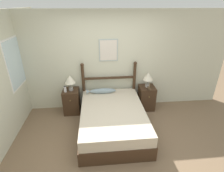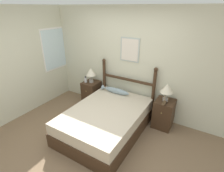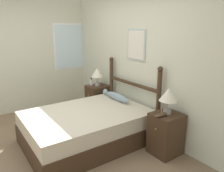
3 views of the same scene
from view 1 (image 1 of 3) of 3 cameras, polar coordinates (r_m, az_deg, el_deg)
name	(u,v)px [view 1 (image 1 of 3)]	position (r m, az deg, el deg)	size (l,w,h in m)	color
ground_plane	(114,149)	(3.73, 0.53, -19.97)	(16.00, 16.00, 0.00)	#7A6047
wall_back	(107,62)	(4.55, -1.68, 7.85)	(6.40, 0.08, 2.55)	beige
bed	(113,119)	(4.04, 0.23, -10.78)	(1.43, 2.01, 0.54)	#3D2819
headboard	(109,84)	(4.65, -0.94, 0.73)	(1.44, 0.09, 1.31)	#3D2819
nightstand_left	(72,101)	(4.72, -13.03, -4.82)	(0.40, 0.46, 0.65)	#3D2819
nightstand_right	(146,98)	(4.86, 11.15, -3.71)	(0.40, 0.46, 0.65)	#3D2819
table_lamp_left	(70,80)	(4.45, -13.58, 1.92)	(0.27, 0.27, 0.40)	gray
table_lamp_right	(148,77)	(4.60, 11.71, 2.91)	(0.27, 0.27, 0.40)	gray
bottle	(65,89)	(4.48, -15.06, -0.99)	(0.07, 0.07, 0.17)	white
model_boat	(149,88)	(4.59, 12.04, -0.74)	(0.08, 0.25, 0.21)	#4C3823
fish_pillow	(101,91)	(4.49, -3.49, -1.63)	(0.75, 0.13, 0.14)	#8499A3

